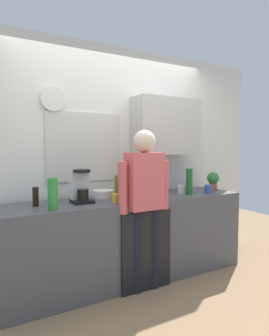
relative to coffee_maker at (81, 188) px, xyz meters
name	(u,v)px	position (x,y,z in m)	size (l,w,h in m)	color
ground_plane	(144,289)	(0.54, -0.32, -1.03)	(8.00, 8.00, 0.00)	#8C6D4C
kitchen_counter	(130,238)	(0.54, -0.02, -0.59)	(2.66, 0.64, 0.89)	#4C4C51
dishwasher_panel	(147,251)	(0.55, -0.35, -0.63)	(0.56, 0.02, 0.80)	black
back_wall_assembly	(119,153)	(0.62, 0.38, 0.32)	(4.26, 0.42, 2.60)	silver
coffee_maker	(81,188)	(0.00, 0.00, 0.00)	(0.20, 0.20, 0.33)	black
bottle_clear_soda	(53,194)	(-0.33, -0.21, -0.01)	(0.09, 0.09, 0.28)	#2D8C33
bottle_olive_oil	(117,187)	(0.41, 0.01, -0.02)	(0.06, 0.06, 0.25)	olive
bottle_dark_sauce	(36,197)	(-0.43, 0.02, -0.06)	(0.06, 0.06, 0.18)	black
bottle_red_vinegar	(147,188)	(0.69, -0.15, -0.04)	(0.06, 0.06, 0.22)	maroon
bottle_green_wine	(189,182)	(1.26, -0.14, 0.00)	(0.07, 0.07, 0.30)	#195923
cup_blue_mug	(208,189)	(1.51, -0.19, -0.10)	(0.08, 0.08, 0.10)	#3351B2
cup_yellow_cup	(115,198)	(0.30, -0.17, -0.10)	(0.07, 0.07, 0.09)	yellow
cup_white_mug	(181,189)	(1.24, -0.02, -0.10)	(0.08, 0.08, 0.10)	white
mixing_bowl	(103,194)	(0.31, 0.15, -0.11)	(0.22, 0.22, 0.08)	white
potted_plant	(213,180)	(1.75, -0.03, -0.01)	(0.15, 0.15, 0.23)	#9E5638
dish_soap	(135,188)	(0.71, 0.15, -0.07)	(0.06, 0.06, 0.18)	green
storage_canister	(130,191)	(0.52, -0.06, -0.06)	(0.14, 0.14, 0.17)	silver
person_at_sink	(144,196)	(0.54, -0.32, -0.08)	(0.57, 0.22, 1.60)	black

